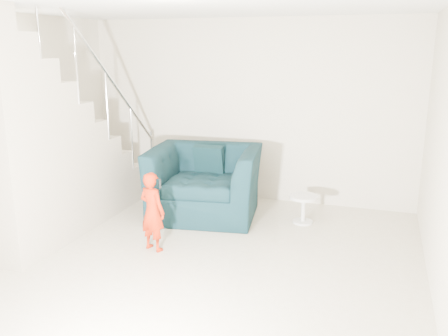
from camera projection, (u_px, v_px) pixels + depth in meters
The scene contains 9 objects.
floor at pixel (174, 273), 4.92m from camera, with size 5.50×5.50×0.00m, color tan.
back_wall at pixel (247, 111), 7.11m from camera, with size 5.00×5.00×0.00m, color #C1B69D.
armchair at pixel (205, 182), 6.54m from camera, with size 1.46×1.27×0.95m, color black.
toddler at pixel (152, 212), 5.39m from camera, with size 0.34×0.22×0.93m, color #991304.
side_table at pixel (303, 205), 6.27m from camera, with size 0.38×0.38×0.38m.
staircase at pixel (41, 159), 5.81m from camera, with size 1.02×3.03×3.62m.
cushion at pixel (209, 159), 6.77m from camera, with size 0.43×0.12×0.41m, color black.
throw at pixel (161, 171), 6.65m from camera, with size 0.05×0.53×0.60m, color black.
phone at pixel (160, 184), 5.26m from camera, with size 0.02×0.05×0.10m, color black.
Camera 1 is at (1.93, -4.10, 2.27)m, focal length 38.00 mm.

